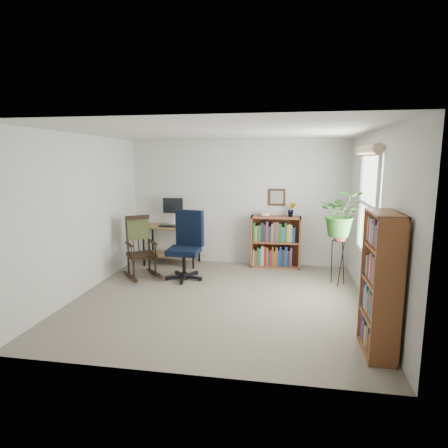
% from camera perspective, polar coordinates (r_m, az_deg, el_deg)
% --- Properties ---
extents(floor, '(4.20, 4.00, 0.00)m').
position_cam_1_polar(floor, '(5.63, -0.69, -11.29)').
color(floor, gray).
rests_on(floor, ground).
extents(ceiling, '(4.20, 4.00, 0.00)m').
position_cam_1_polar(ceiling, '(5.26, -0.75, 13.89)').
color(ceiling, silver).
rests_on(ceiling, ground).
extents(wall_back, '(4.20, 0.00, 2.40)m').
position_cam_1_polar(wall_back, '(7.27, 2.10, 3.28)').
color(wall_back, silver).
rests_on(wall_back, ground).
extents(wall_front, '(4.20, 0.00, 2.40)m').
position_cam_1_polar(wall_front, '(3.40, -6.75, -4.29)').
color(wall_front, silver).
rests_on(wall_front, ground).
extents(wall_left, '(0.00, 4.00, 2.40)m').
position_cam_1_polar(wall_left, '(6.05, -20.70, 1.33)').
color(wall_left, silver).
rests_on(wall_left, ground).
extents(wall_right, '(0.00, 4.00, 2.40)m').
position_cam_1_polar(wall_right, '(5.36, 21.97, 0.23)').
color(wall_right, silver).
rests_on(wall_right, ground).
extents(window, '(0.12, 1.20, 1.50)m').
position_cam_1_polar(window, '(5.61, 21.06, 2.76)').
color(window, silver).
rests_on(window, wall_right).
extents(desk, '(1.06, 0.58, 0.76)m').
position_cam_1_polar(desk, '(7.39, -7.93, -3.16)').
color(desk, olive).
rests_on(desk, floor).
extents(monitor, '(0.46, 0.16, 0.56)m').
position_cam_1_polar(monitor, '(7.41, -7.72, 2.06)').
color(monitor, silver).
rests_on(monitor, desk).
extents(keyboard, '(0.40, 0.15, 0.02)m').
position_cam_1_polar(keyboard, '(7.20, -8.28, -0.32)').
color(keyboard, black).
rests_on(keyboard, desk).
extents(office_chair, '(0.76, 0.76, 1.19)m').
position_cam_1_polar(office_chair, '(6.37, -6.16, -3.25)').
color(office_chair, black).
rests_on(office_chair, floor).
extents(rocking_chair, '(1.01, 1.09, 1.09)m').
position_cam_1_polar(rocking_chair, '(6.62, -12.50, -3.38)').
color(rocking_chair, black).
rests_on(rocking_chair, floor).
extents(low_bookshelf, '(0.92, 0.31, 0.98)m').
position_cam_1_polar(low_bookshelf, '(7.15, 7.85, -2.70)').
color(low_bookshelf, brown).
rests_on(low_bookshelf, floor).
extents(tall_bookshelf, '(0.28, 0.66, 1.50)m').
position_cam_1_polar(tall_bookshelf, '(4.24, 22.75, -8.47)').
color(tall_bookshelf, brown).
rests_on(tall_bookshelf, floor).
extents(plant_stand, '(0.28, 0.28, 0.87)m').
position_cam_1_polar(plant_stand, '(6.38, 17.09, -5.09)').
color(plant_stand, black).
rests_on(plant_stand, floor).
extents(spider_plant, '(1.69, 1.88, 1.46)m').
position_cam_1_polar(spider_plant, '(6.20, 17.60, 4.81)').
color(spider_plant, '#295C20').
rests_on(spider_plant, plant_stand).
extents(potted_plant_small, '(0.13, 0.24, 0.11)m').
position_cam_1_polar(potted_plant_small, '(7.07, 10.23, 1.54)').
color(potted_plant_small, '#295C20').
rests_on(potted_plant_small, low_bookshelf).
extents(framed_picture, '(0.32, 0.04, 0.32)m').
position_cam_1_polar(framed_picture, '(7.17, 8.05, 4.06)').
color(framed_picture, black).
rests_on(framed_picture, wall_back).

